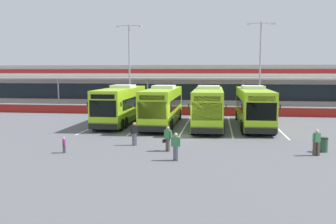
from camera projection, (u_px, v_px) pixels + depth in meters
The scene contains 20 objects.
ground_plane at pixel (179, 136), 29.35m from camera, with size 200.00×200.00×0.00m, color #56565B.
terminal_building at pixel (198, 86), 55.53m from camera, with size 70.00×13.00×6.00m.
red_barrier_wall at pixel (192, 110), 43.57m from camera, with size 60.00×0.40×1.10m.
coach_bus_leftmost at pixel (121, 105), 36.61m from camera, with size 2.99×12.16×3.78m.
coach_bus_left_centre at pixel (163, 107), 35.36m from camera, with size 2.99×12.16×3.78m.
coach_bus_centre at pixel (208, 107), 34.43m from camera, with size 2.99×12.16×3.78m.
coach_bus_right_centre at pixel (253, 108), 34.39m from camera, with size 2.99×12.16×3.78m.
bay_stripe_far_west at pixel (101, 124), 36.36m from camera, with size 0.14×13.00×0.01m, color silver.
bay_stripe_west at pixel (142, 125), 35.81m from camera, with size 0.14×13.00×0.01m, color silver.
bay_stripe_mid_west at pixel (186, 125), 35.26m from camera, with size 0.14×13.00×0.01m, color silver.
bay_stripe_centre at pixel (230, 126), 34.70m from camera, with size 0.14×13.00×0.01m, color silver.
bay_stripe_mid_east at pixel (276, 127), 34.15m from camera, with size 0.14×13.00×0.01m, color silver.
pedestrian_with_handbag at pixel (168, 138), 23.86m from camera, with size 0.63×0.49×1.62m.
pedestrian_in_dark_coat at pixel (317, 141), 22.57m from camera, with size 0.52×0.34×1.62m.
pedestrian_child at pixel (64, 144), 23.34m from camera, with size 0.26×0.29×1.00m.
pedestrian_near_bin at pixel (176, 146), 21.32m from camera, with size 0.53×0.31×1.62m.
pedestrian_approaching_bus at pixel (134, 133), 25.72m from camera, with size 0.53×0.32×1.62m.
lamp_post_west at pixel (129, 62), 46.93m from camera, with size 3.24×0.28×11.00m.
lamp_post_centre at pixel (260, 62), 44.52m from camera, with size 3.24×0.28×11.00m.
litter_bin at pixel (324, 145), 23.63m from camera, with size 0.54×0.54×0.93m.
Camera 1 is at (2.95, -28.82, 5.13)m, focal length 39.59 mm.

